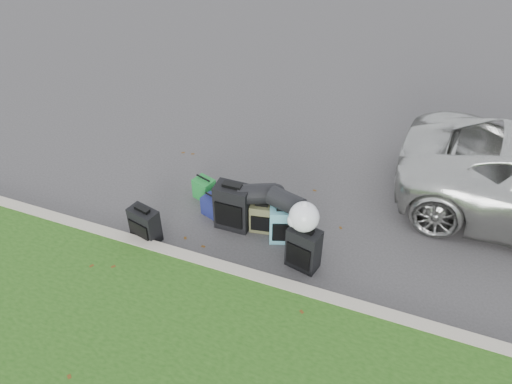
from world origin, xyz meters
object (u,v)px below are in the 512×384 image
(suitcase_large_black_left, at_px, (233,207))
(suitcase_large_black_right, at_px, (304,248))
(tote_green, at_px, (204,189))
(suitcase_olive, at_px, (262,217))
(suitcase_small_black, at_px, (145,225))
(suitcase_teal, at_px, (284,225))
(tote_navy, at_px, (212,206))

(suitcase_large_black_left, distance_m, suitcase_large_black_right, 1.30)
(suitcase_large_black_left, bearing_deg, suitcase_large_black_right, -19.55)
(tote_green, bearing_deg, suitcase_olive, -0.99)
(suitcase_small_black, xyz_separation_m, suitcase_teal, (1.90, 0.72, 0.02))
(suitcase_small_black, height_order, suitcase_olive, suitcase_small_black)
(suitcase_large_black_right, bearing_deg, suitcase_teal, 149.27)
(tote_navy, bearing_deg, suitcase_olive, 14.28)
(suitcase_small_black, bearing_deg, tote_navy, 64.92)
(suitcase_small_black, bearing_deg, suitcase_large_black_left, 47.10)
(suitcase_olive, xyz_separation_m, tote_green, (-1.15, 0.39, -0.06))
(suitcase_olive, relative_size, tote_green, 1.36)
(suitcase_olive, distance_m, tote_green, 1.21)
(tote_green, distance_m, tote_navy, 0.45)
(suitcase_large_black_left, distance_m, tote_navy, 0.48)
(suitcase_olive, distance_m, suitcase_large_black_right, 0.94)
(suitcase_large_black_left, height_order, tote_navy, suitcase_large_black_left)
(suitcase_small_black, distance_m, suitcase_large_black_right, 2.34)
(suitcase_large_black_left, relative_size, suitcase_large_black_right, 1.13)
(suitcase_large_black_left, distance_m, suitcase_olive, 0.46)
(tote_navy, bearing_deg, suitcase_large_black_right, -0.38)
(suitcase_teal, distance_m, tote_green, 1.60)
(suitcase_olive, distance_m, suitcase_teal, 0.39)
(suitcase_olive, xyz_separation_m, suitcase_teal, (0.38, -0.09, 0.05))
(suitcase_olive, xyz_separation_m, suitcase_large_black_right, (0.80, -0.49, 0.09))
(suitcase_small_black, relative_size, suitcase_large_black_right, 0.83)
(suitcase_large_black_left, relative_size, suitcase_olive, 1.57)
(tote_green, bearing_deg, suitcase_large_black_left, -15.19)
(suitcase_large_black_right, distance_m, tote_green, 2.14)
(suitcase_small_black, height_order, suitcase_teal, suitcase_teal)
(suitcase_large_black_left, xyz_separation_m, suitcase_olive, (0.43, 0.07, -0.14))
(suitcase_large_black_left, height_order, suitcase_large_black_right, suitcase_large_black_left)
(suitcase_teal, bearing_deg, suitcase_large_black_right, -63.14)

